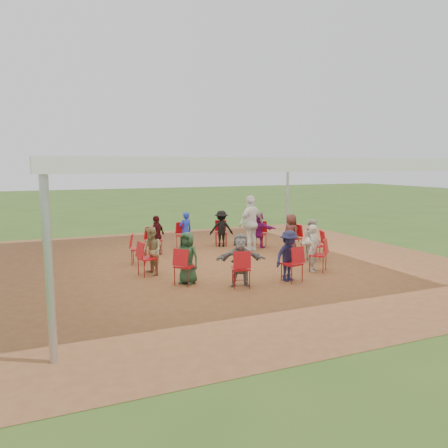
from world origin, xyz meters
name	(u,v)px	position (x,y,z in m)	size (l,w,h in m)	color
ground	(229,262)	(0.00, 0.00, 0.00)	(80.00, 80.00, 0.00)	#2E4B17
dirt_patch	(229,262)	(0.00, 0.00, 0.01)	(13.00, 13.00, 0.00)	brown
tent	(229,182)	(0.00, 0.00, 2.37)	(10.33, 10.33, 3.00)	#B2B2B7
chair_0	(316,246)	(2.51, -0.79, 0.45)	(0.42, 0.44, 0.90)	red
chair_1	(293,239)	(2.57, 0.57, 0.45)	(0.42, 0.44, 0.90)	red
chair_2	(259,234)	(1.94, 1.77, 0.45)	(0.42, 0.44, 0.90)	red
chair_3	(221,233)	(0.79, 2.51, 0.45)	(0.42, 0.44, 0.90)	red
chair_4	(184,236)	(-0.57, 2.57, 0.45)	(0.42, 0.44, 0.90)	red
chair_5	(154,241)	(-1.77, 1.94, 0.45)	(0.42, 0.44, 0.90)	red
chair_6	(139,249)	(-2.51, 0.79, 0.45)	(0.42, 0.44, 0.90)	red
chair_7	(147,259)	(-2.57, -0.57, 0.45)	(0.42, 0.44, 0.90)	red
chair_8	(185,266)	(-1.94, -1.77, 0.45)	(0.42, 0.44, 0.90)	red
chair_9	(241,269)	(-0.79, -2.51, 0.45)	(0.42, 0.44, 0.90)	red
chair_10	(292,264)	(0.57, -2.57, 0.45)	(0.42, 0.44, 0.90)	red
chair_11	(318,255)	(1.77, -1.94, 0.45)	(0.42, 0.44, 0.90)	red
person_seated_0	(312,240)	(2.39, -0.76, 0.64)	(0.62, 0.35, 1.27)	#B5AFA0
person_seated_1	(291,233)	(2.45, 0.54, 0.64)	(0.62, 0.35, 1.27)	#4E2521
person_seated_2	(258,230)	(1.85, 1.69, 0.64)	(1.18, 0.44, 1.27)	#871673
person_seated_3	(221,229)	(0.76, 2.39, 0.64)	(0.82, 0.41, 1.27)	black
person_seated_4	(186,231)	(-0.54, 2.45, 0.64)	(0.46, 0.30, 1.27)	#1C2EAD
person_seated_5	(157,235)	(-1.69, 1.85, 0.64)	(0.74, 0.38, 1.27)	#3D0A10
person_seated_6	(151,251)	(-2.45, -0.54, 0.64)	(0.62, 0.35, 1.27)	#9A8B5C
person_seated_7	(187,258)	(-1.85, -1.69, 0.64)	(0.62, 0.35, 1.27)	#27492C
person_seated_8	(240,260)	(-0.76, -2.39, 0.64)	(1.18, 0.44, 1.27)	slate
person_seated_9	(289,256)	(0.54, -2.45, 0.64)	(0.82, 0.41, 1.27)	#1C1C3F
person_seated_10	(314,248)	(1.69, -1.85, 0.64)	(0.46, 0.30, 1.27)	#B5AFA0
standing_person	(251,223)	(1.36, 1.28, 0.94)	(1.09, 0.56, 1.86)	white
cable_coil	(237,261)	(0.23, -0.05, 0.02)	(0.32, 0.32, 0.03)	black
laptop	(307,241)	(2.23, -0.71, 0.60)	(0.32, 0.36, 0.21)	#B7B7BC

